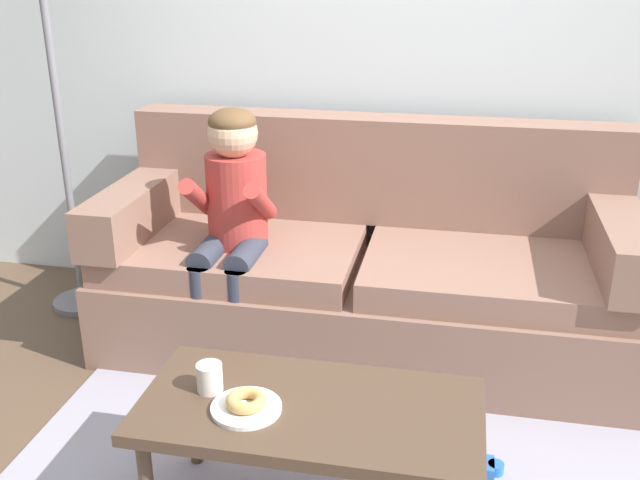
{
  "coord_description": "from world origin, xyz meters",
  "views": [
    {
      "loc": [
        0.26,
        -2.11,
        1.68
      ],
      "look_at": [
        -0.26,
        0.45,
        0.65
      ],
      "focal_mm": 40.52,
      "sensor_mm": 36.0,
      "label": 1
    }
  ],
  "objects_px": {
    "person_child": "(232,212)",
    "coffee_table": "(310,418)",
    "donut": "(246,401)",
    "toy_controller": "(471,467)",
    "couch": "(364,271)",
    "mug": "(210,377)"
  },
  "relations": [
    {
      "from": "coffee_table",
      "to": "toy_controller",
      "type": "relative_size",
      "value": 4.54
    },
    {
      "from": "donut",
      "to": "toy_controller",
      "type": "bearing_deg",
      "value": 30.39
    },
    {
      "from": "couch",
      "to": "coffee_table",
      "type": "relative_size",
      "value": 2.23
    },
    {
      "from": "couch",
      "to": "mug",
      "type": "xyz_separation_m",
      "value": [
        -0.31,
        -1.18,
        0.13
      ]
    },
    {
      "from": "donut",
      "to": "toy_controller",
      "type": "height_order",
      "value": "donut"
    },
    {
      "from": "coffee_table",
      "to": "toy_controller",
      "type": "height_order",
      "value": "coffee_table"
    },
    {
      "from": "couch",
      "to": "donut",
      "type": "relative_size",
      "value": 19.09
    },
    {
      "from": "couch",
      "to": "toy_controller",
      "type": "bearing_deg",
      "value": -59.54
    },
    {
      "from": "coffee_table",
      "to": "donut",
      "type": "relative_size",
      "value": 8.55
    },
    {
      "from": "couch",
      "to": "coffee_table",
      "type": "bearing_deg",
      "value": -89.74
    },
    {
      "from": "coffee_table",
      "to": "person_child",
      "type": "relative_size",
      "value": 0.93
    },
    {
      "from": "person_child",
      "to": "donut",
      "type": "height_order",
      "value": "person_child"
    },
    {
      "from": "toy_controller",
      "to": "coffee_table",
      "type": "bearing_deg",
      "value": -167.5
    },
    {
      "from": "person_child",
      "to": "mug",
      "type": "relative_size",
      "value": 12.24
    },
    {
      "from": "person_child",
      "to": "coffee_table",
      "type": "bearing_deg",
      "value": -60.72
    },
    {
      "from": "person_child",
      "to": "toy_controller",
      "type": "distance_m",
      "value": 1.39
    },
    {
      "from": "coffee_table",
      "to": "donut",
      "type": "xyz_separation_m",
      "value": [
        -0.18,
        -0.06,
        0.08
      ]
    },
    {
      "from": "toy_controller",
      "to": "person_child",
      "type": "bearing_deg",
      "value": 127.06
    },
    {
      "from": "coffee_table",
      "to": "mug",
      "type": "height_order",
      "value": "mug"
    },
    {
      "from": "mug",
      "to": "toy_controller",
      "type": "distance_m",
      "value": 0.99
    },
    {
      "from": "mug",
      "to": "couch",
      "type": "bearing_deg",
      "value": 75.17
    },
    {
      "from": "donut",
      "to": "person_child",
      "type": "bearing_deg",
      "value": 109.61
    }
  ]
}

